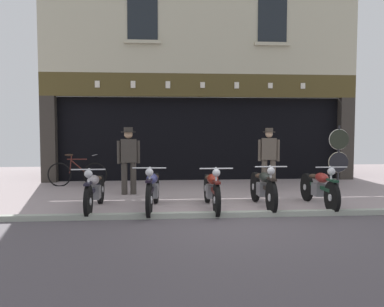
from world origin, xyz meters
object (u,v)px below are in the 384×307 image
Objects in this scene: motorcycle_left at (95,190)px; shopkeeper_center at (269,156)px; motorcycle_center_left at (153,189)px; motorcycle_center_right at (263,187)px; tyre_sign_pole at (339,152)px; motorcycle_center at (212,189)px; leaning_bicycle at (77,173)px; salesman_left at (129,157)px; motorcycle_right at (319,187)px; advert_board_near at (149,120)px.

shopkeeper_center is (4.15, 2.21, 0.49)m from motorcycle_left.
motorcycle_center_left is 1.04× the size of motorcycle_center_right.
motorcycle_left is at bearing 1.14° from motorcycle_center_left.
shopkeeper_center is 1.97m from tyre_sign_pole.
leaning_bicycle is at bearing -45.72° from motorcycle_center.
shopkeeper_center is 5.35m from leaning_bicycle.
motorcycle_center_right is 1.21× the size of salesman_left.
motorcycle_right is 2.11× the size of advert_board_near.
motorcycle_right is (1.18, -0.02, -0.01)m from motorcycle_center_right.
advert_board_near is (-3.20, 2.31, 0.99)m from shopkeeper_center.
motorcycle_center_left is 4.82m from advert_board_near.
motorcycle_center_right is at bearing -0.71° from motorcycle_right.
motorcycle_center_right is 2.39m from shopkeeper_center.
advert_board_near reaches higher than motorcycle_left.
salesman_left reaches higher than motorcycle_center.
motorcycle_center_right is 1.03× the size of motorcycle_right.
motorcycle_center_right is at bearing -61.45° from advert_board_near.
leaning_bicycle is (-7.16, 1.00, -0.64)m from tyre_sign_pole.
motorcycle_center_left is at bearing -87.41° from advert_board_near.
advert_board_near is (-1.39, 4.61, 1.48)m from motorcycle_center.
motorcycle_center_left is at bearing 1.95° from motorcycle_center_right.
motorcycle_center_right is at bearing 82.69° from shopkeeper_center.
tyre_sign_pole is at bearing -149.72° from motorcycle_center_left.
salesman_left is at bearing -47.39° from motorcycle_center.
motorcycle_center_right is (1.07, 0.08, 0.01)m from motorcycle_center.
motorcycle_center_left and motorcycle_center_right have the same top height.
advert_board_near reaches higher than motorcycle_center_left.
motorcycle_center_right reaches higher than motorcycle_center.
tyre_sign_pole is (4.96, 2.42, 0.57)m from motorcycle_center_left.
shopkeeper_center is at bearing -107.76° from motorcycle_center_right.
salesman_left is 0.97× the size of tyre_sign_pole.
motorcycle_right is 2.34m from shopkeeper_center.
salesman_left is at bearing 16.46° from shopkeeper_center.
motorcycle_center_right reaches higher than motorcycle_right.
motorcycle_center_right reaches higher than motorcycle_left.
tyre_sign_pole is 5.68m from advert_board_near.
motorcycle_right is at bearing -122.57° from tyre_sign_pole.
motorcycle_right is 1.19× the size of shopkeeper_center.
motorcycle_center_left is at bearing -154.04° from tyre_sign_pole.
motorcycle_center_right is at bearing 57.81° from leaning_bicycle.
motorcycle_left is 2.01m from salesman_left.
leaning_bicycle is (-4.46, 3.36, -0.06)m from motorcycle_center_right.
shopkeeper_center is at bearing -128.53° from motorcycle_center.
motorcycle_center_left is 1.07× the size of motorcycle_right.
motorcycle_center is at bearing 178.13° from motorcycle_left.
tyre_sign_pole is 7.26m from leaning_bicycle.
motorcycle_right is at bearing 63.86° from leaning_bicycle.
tyre_sign_pole reaches higher than salesman_left.
shopkeeper_center is at bearing 177.28° from salesman_left.
leaning_bicycle is (-5.20, 1.14, -0.54)m from shopkeeper_center.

